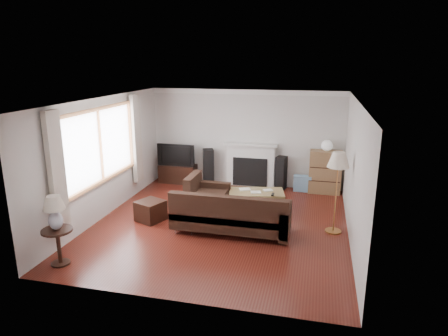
% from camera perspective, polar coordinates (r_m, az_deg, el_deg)
% --- Properties ---
extents(room, '(5.10, 5.60, 2.54)m').
position_cam_1_polar(room, '(7.79, -0.52, 0.50)').
color(room, '#561B13').
rests_on(room, ground).
extents(window, '(0.12, 2.74, 1.54)m').
position_cam_1_polar(window, '(8.46, -17.20, 3.09)').
color(window, '#935D36').
rests_on(window, room).
extents(curtain_near, '(0.10, 0.35, 2.10)m').
position_cam_1_polar(curtain_near, '(7.24, -22.79, -0.64)').
color(curtain_near, beige).
rests_on(curtain_near, room).
extents(curtain_far, '(0.10, 0.35, 2.10)m').
position_cam_1_polar(curtain_far, '(9.78, -12.40, 4.10)').
color(curtain_far, beige).
rests_on(curtain_far, room).
extents(fireplace, '(1.40, 0.26, 1.15)m').
position_cam_1_polar(fireplace, '(10.43, 3.81, 0.47)').
color(fireplace, white).
rests_on(fireplace, room).
extents(tv_stand, '(0.98, 0.44, 0.49)m').
position_cam_1_polar(tv_stand, '(10.88, -6.59, -0.78)').
color(tv_stand, black).
rests_on(tv_stand, ground).
extents(television, '(1.02, 0.13, 0.59)m').
position_cam_1_polar(television, '(10.74, -6.68, 1.99)').
color(television, black).
rests_on(television, tv_stand).
extents(speaker_left, '(0.36, 0.39, 0.96)m').
position_cam_1_polar(speaker_left, '(10.58, -2.24, 0.16)').
color(speaker_left, black).
rests_on(speaker_left, ground).
extents(speaker_right, '(0.30, 0.34, 0.86)m').
position_cam_1_polar(speaker_right, '(10.28, 8.15, -0.71)').
color(speaker_right, black).
rests_on(speaker_right, ground).
extents(bookshelf, '(0.78, 0.37, 1.07)m').
position_cam_1_polar(bookshelf, '(10.20, 14.24, -0.55)').
color(bookshelf, brown).
rests_on(bookshelf, ground).
extents(globe_lamp, '(0.27, 0.27, 0.27)m').
position_cam_1_polar(globe_lamp, '(10.05, 14.49, 3.12)').
color(globe_lamp, white).
rests_on(globe_lamp, bookshelf).
extents(sectional_sofa, '(2.43, 1.78, 0.78)m').
position_cam_1_polar(sectional_sofa, '(7.70, 1.04, -6.40)').
color(sectional_sofa, black).
rests_on(sectional_sofa, ground).
extents(coffee_table, '(1.29, 0.87, 0.46)m').
position_cam_1_polar(coffee_table, '(8.81, 4.62, -4.74)').
color(coffee_table, olive).
rests_on(coffee_table, ground).
extents(footstool, '(0.65, 0.65, 0.42)m').
position_cam_1_polar(footstool, '(8.44, -10.45, -6.02)').
color(footstool, black).
rests_on(footstool, ground).
extents(floor_lamp, '(0.47, 0.47, 1.59)m').
position_cam_1_polar(floor_lamp, '(7.84, 15.71, -3.44)').
color(floor_lamp, '#B77D3F').
rests_on(floor_lamp, ground).
extents(side_table, '(0.49, 0.49, 0.61)m').
position_cam_1_polar(side_table, '(7.10, -22.52, -10.35)').
color(side_table, black).
rests_on(side_table, ground).
extents(table_lamp, '(0.34, 0.34, 0.56)m').
position_cam_1_polar(table_lamp, '(6.88, -23.02, -5.94)').
color(table_lamp, silver).
rests_on(table_lamp, side_table).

